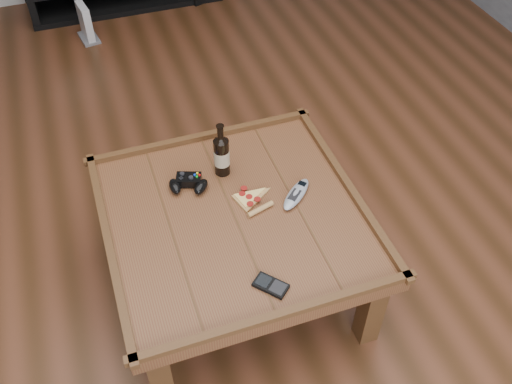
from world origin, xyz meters
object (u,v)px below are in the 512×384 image
object	(u,v)px
game_console	(86,24)
beer_bottle	(222,154)
remote_control	(296,194)
smartphone	(271,285)
coffee_table	(235,225)
pizza_slice	(251,200)
game_controller	(188,183)

from	to	relation	value
game_console	beer_bottle	bearing A→B (deg)	-88.96
remote_control	game_console	size ratio (longest dim) A/B	0.73
smartphone	remote_control	size ratio (longest dim) A/B	0.71
coffee_table	smartphone	world-z (taller)	coffee_table
pizza_slice	game_controller	bearing A→B (deg)	127.96
beer_bottle	pizza_slice	distance (m)	0.23
beer_bottle	remote_control	bearing A→B (deg)	-44.53
game_controller	smartphone	size ratio (longest dim) A/B	1.28
game_controller	remote_control	world-z (taller)	game_controller
coffee_table	pizza_slice	bearing A→B (deg)	30.96
game_console	remote_control	bearing A→B (deg)	-84.30
smartphone	game_console	size ratio (longest dim) A/B	0.52
game_controller	remote_control	xyz separation A→B (m)	(0.40, -0.19, -0.01)
remote_control	game_console	world-z (taller)	remote_control
beer_bottle	game_console	size ratio (longest dim) A/B	0.99
beer_bottle	smartphone	size ratio (longest dim) A/B	1.90
pizza_slice	game_console	xyz separation A→B (m)	(-0.43, 2.25, -0.34)
coffee_table	smartphone	bearing A→B (deg)	-87.00
coffee_table	remote_control	xyz separation A→B (m)	(0.27, 0.01, 0.07)
beer_bottle	remote_control	xyz separation A→B (m)	(0.24, -0.23, -0.09)
game_controller	pizza_slice	xyz separation A→B (m)	(0.22, -0.16, -0.02)
smartphone	game_console	world-z (taller)	smartphone
remote_control	game_console	bearing A→B (deg)	152.47
remote_control	game_console	distance (m)	2.39
coffee_table	game_console	xyz separation A→B (m)	(-0.34, 2.30, -0.28)
smartphone	coffee_table	bearing A→B (deg)	51.99
beer_bottle	game_console	bearing A→B (deg)	100.29
coffee_table	pizza_slice	world-z (taller)	coffee_table
coffee_table	remote_control	bearing A→B (deg)	3.05
smartphone	pizza_slice	bearing A→B (deg)	39.82
coffee_table	game_console	distance (m)	2.34
pizza_slice	game_console	world-z (taller)	pizza_slice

